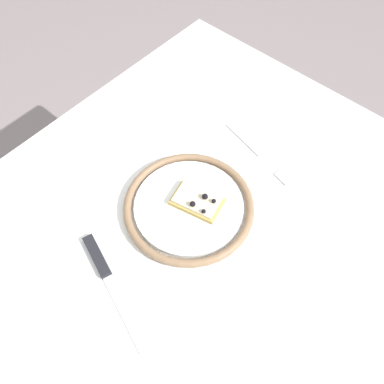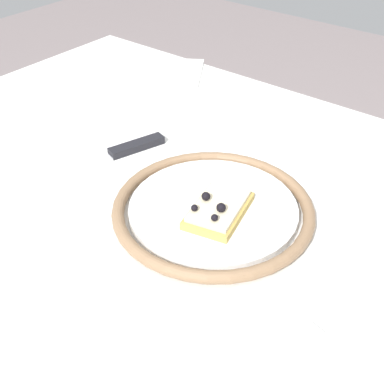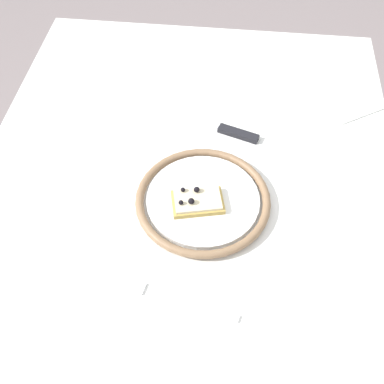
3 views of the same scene
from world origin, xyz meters
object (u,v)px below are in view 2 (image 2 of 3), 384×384
(plate, at_px, (213,209))
(knife, at_px, (118,153))
(dining_table, at_px, (165,269))
(fork, at_px, (357,299))
(napkin, at_px, (171,72))
(pizza_slice_near, at_px, (218,209))

(plate, distance_m, knife, 0.20)
(dining_table, height_order, fork, fork)
(knife, relative_size, napkin, 1.72)
(pizza_slice_near, relative_size, fork, 0.54)
(dining_table, distance_m, fork, 0.28)
(knife, distance_m, napkin, 0.32)
(fork, bearing_deg, pizza_slice_near, -3.11)
(knife, height_order, napkin, knife)
(dining_table, bearing_deg, knife, -24.18)
(plate, relative_size, knife, 1.11)
(plate, height_order, pizza_slice_near, pizza_slice_near)
(plate, bearing_deg, fork, 174.50)
(fork, height_order, napkin, same)
(pizza_slice_near, xyz_separation_m, napkin, (0.35, -0.32, -0.02))
(pizza_slice_near, xyz_separation_m, fork, (-0.19, 0.01, -0.02))
(plate, height_order, knife, plate)
(knife, xyz_separation_m, fork, (-0.41, 0.05, -0.00))
(knife, distance_m, fork, 0.41)
(dining_table, xyz_separation_m, plate, (-0.05, -0.04, 0.11))
(dining_table, relative_size, knife, 4.58)
(dining_table, bearing_deg, napkin, -51.09)
(plate, xyz_separation_m, napkin, (0.34, -0.31, -0.01))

